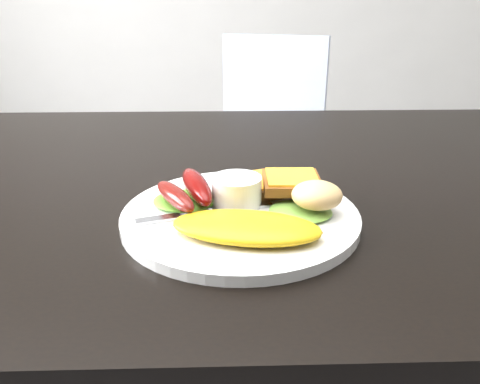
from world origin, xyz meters
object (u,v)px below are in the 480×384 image
object	(u,v)px
person	(210,103)
plate	(240,216)
dining_table	(242,183)
dining_chair	(276,174)

from	to	relation	value
person	plate	world-z (taller)	person
dining_table	dining_chair	world-z (taller)	dining_table
dining_chair	plate	distance (m)	1.02
dining_table	plate	size ratio (longest dim) A/B	4.43
person	plate	xyz separation A→B (m)	(0.06, -0.79, 0.04)
dining_table	person	distance (m)	0.63
dining_table	person	size ratio (longest dim) A/B	0.83
dining_table	person	xyz separation A→B (m)	(-0.07, 0.63, -0.01)
dining_chair	person	xyz separation A→B (m)	(-0.21, -0.17, 0.27)
dining_chair	dining_table	bearing A→B (deg)	-79.44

